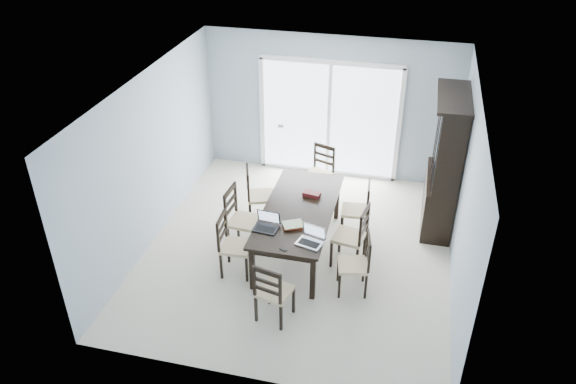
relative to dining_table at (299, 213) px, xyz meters
The scene contains 24 objects.
floor 0.67m from the dining_table, ahead, with size 5.00×5.00×0.00m, color beige.
ceiling 1.93m from the dining_table, ahead, with size 5.00×5.00×0.00m, color white.
back_wall 2.58m from the dining_table, 90.00° to the left, with size 4.50×0.02×2.60m, color #94A3B0.
wall_left 2.34m from the dining_table, behind, with size 0.02×5.00×2.60m, color #94A3B0.
wall_right 2.34m from the dining_table, ahead, with size 0.02×5.00×2.60m, color #94A3B0.
balcony 3.57m from the dining_table, 90.00° to the left, with size 4.50×2.00×0.10m, color gray.
railing 4.50m from the dining_table, 90.00° to the left, with size 4.50×0.06×1.10m, color #99999E.
dining_table is the anchor object (origin of this frame).
china_hutch 2.41m from the dining_table, 31.71° to the left, with size 0.50×1.38×2.20m.
sliding_door 2.51m from the dining_table, 90.00° to the left, with size 2.52×0.05×2.18m.
chair_left_near 1.09m from the dining_table, 139.64° to the right, with size 0.44×0.43×1.09m.
chair_left_mid 0.91m from the dining_table, behind, with size 0.48×0.47×1.16m.
chair_left_far 1.07m from the dining_table, 143.31° to the left, with size 0.54×0.53×1.10m.
chair_right_near 1.21m from the dining_table, 34.50° to the right, with size 0.47×0.46×1.04m.
chair_right_mid 0.88m from the dining_table, ahead, with size 0.50×0.49×1.13m.
chair_right_far 1.06m from the dining_table, 37.18° to the left, with size 0.44×0.43×1.06m.
chair_end_near 1.55m from the dining_table, 90.10° to the right, with size 0.48×0.49×1.06m.
chair_end_far 1.65m from the dining_table, 89.10° to the left, with size 0.53×0.53×1.09m.
laptop_dark 0.71m from the dining_table, 118.39° to the right, with size 0.35×0.26×0.23m.
laptop_silver 0.87m from the dining_table, 67.89° to the right, with size 0.39×0.32×0.23m.
book_stack 0.47m from the dining_table, 88.01° to the right, with size 0.34×0.32×0.05m.
cell_phone 1.00m from the dining_table, 89.07° to the right, with size 0.10×0.04×0.01m, color black.
game_box 0.41m from the dining_table, 73.46° to the left, with size 0.26×0.13×0.06m, color #450D13.
hot_tub 3.40m from the dining_table, 94.64° to the left, with size 2.01×1.87×0.89m.
Camera 1 is at (1.44, -6.67, 5.22)m, focal length 35.00 mm.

